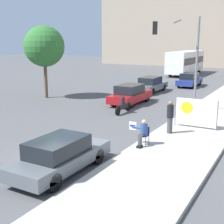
% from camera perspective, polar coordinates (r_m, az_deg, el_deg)
% --- Properties ---
extents(ground_plane, '(160.00, 160.00, 0.00)m').
position_cam_1_polar(ground_plane, '(13.27, -9.61, -8.65)').
color(ground_plane, '#4F4F51').
extents(sidewalk_curb, '(3.76, 90.00, 0.16)m').
position_cam_1_polar(sidewalk_curb, '(25.30, 19.74, 1.28)').
color(sidewalk_curb, '#A8A399').
rests_on(sidewalk_curb, ground_plane).
extents(seated_protester, '(0.91, 0.77, 1.19)m').
position_cam_1_polar(seated_protester, '(14.26, 5.65, -3.63)').
color(seated_protester, '#474C56').
rests_on(seated_protester, sidewalk_curb).
extents(jogger_on_sidewalk, '(0.34, 0.34, 1.70)m').
position_cam_1_polar(jogger_on_sidewalk, '(16.27, 10.57, -0.87)').
color(jogger_on_sidewalk, '#424247').
rests_on(jogger_on_sidewalk, sidewalk_curb).
extents(protest_banner, '(2.33, 0.06, 1.60)m').
position_cam_1_polar(protest_banner, '(17.60, 15.00, -0.10)').
color(protest_banner, slate).
rests_on(protest_banner, sidewalk_curb).
extents(traffic_light_pole, '(2.83, 2.60, 6.22)m').
position_cam_1_polar(traffic_light_pole, '(21.57, 12.67, 11.23)').
color(traffic_light_pole, slate).
rests_on(traffic_light_pole, sidewalk_curb).
extents(parked_car_curbside, '(1.73, 4.40, 1.36)m').
position_cam_1_polar(parked_car_curbside, '(11.84, -9.47, -7.79)').
color(parked_car_curbside, '#565B60').
rests_on(parked_car_curbside, ground_plane).
extents(car_on_road_nearest, '(1.78, 4.63, 1.53)m').
position_cam_1_polar(car_on_road_nearest, '(24.41, 3.36, 3.25)').
color(car_on_road_nearest, maroon).
rests_on(car_on_road_nearest, ground_plane).
extents(car_on_road_midblock, '(1.75, 4.76, 1.48)m').
position_cam_1_polar(car_on_road_midblock, '(30.32, 7.09, 5.01)').
color(car_on_road_midblock, '#565B60').
rests_on(car_on_road_midblock, ground_plane).
extents(car_on_road_distant, '(1.73, 4.51, 1.48)m').
position_cam_1_polar(car_on_road_distant, '(34.90, 13.99, 5.75)').
color(car_on_road_distant, navy).
rests_on(car_on_road_distant, ground_plane).
extents(city_bus_on_road, '(2.60, 10.66, 3.37)m').
position_cam_1_polar(city_bus_on_road, '(47.23, 13.31, 9.01)').
color(city_bus_on_road, silver).
rests_on(city_bus_on_road, ground_plane).
extents(motorcycle_on_road, '(0.28, 2.10, 1.17)m').
position_cam_1_polar(motorcycle_on_road, '(21.27, 2.02, 1.17)').
color(motorcycle_on_road, black).
rests_on(motorcycle_on_road, ground_plane).
extents(street_tree_near_curb, '(3.44, 3.44, 6.11)m').
position_cam_1_polar(street_tree_near_curb, '(27.40, -12.29, 11.63)').
color(street_tree_near_curb, brown).
rests_on(street_tree_near_curb, ground_plane).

